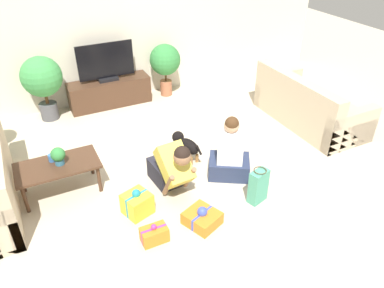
{
  "coord_description": "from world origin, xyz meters",
  "views": [
    {
      "loc": [
        -1.66,
        -3.69,
        3.01
      ],
      "look_at": [
        0.12,
        -0.1,
        0.45
      ],
      "focal_mm": 35.0,
      "sensor_mm": 36.0,
      "label": 1
    }
  ],
  "objects_px": {
    "coffee_table": "(58,168)",
    "potted_plant_back_left": "(42,79)",
    "gift_box_b": "(202,218)",
    "tv": "(106,64)",
    "person_sitting": "(230,155)",
    "potted_plant_back_right": "(165,62)",
    "mug": "(52,158)",
    "gift_box_c": "(154,234)",
    "tabletop_plant": "(58,155)",
    "dog": "(186,144)",
    "gift_box_a": "(137,203)",
    "gift_bag_a": "(258,186)",
    "person_kneeling": "(171,167)",
    "tv_console": "(110,93)",
    "sofa_right": "(308,107)"
  },
  "relations": [
    {
      "from": "coffee_table",
      "to": "potted_plant_back_left",
      "type": "height_order",
      "value": "potted_plant_back_left"
    },
    {
      "from": "gift_box_b",
      "to": "tv",
      "type": "bearing_deg",
      "value": 91.32
    },
    {
      "from": "person_sitting",
      "to": "potted_plant_back_right",
      "type": "bearing_deg",
      "value": -63.74
    },
    {
      "from": "tv",
      "to": "mug",
      "type": "relative_size",
      "value": 7.96
    },
    {
      "from": "potted_plant_back_right",
      "to": "gift_box_b",
      "type": "bearing_deg",
      "value": -106.43
    },
    {
      "from": "gift_box_c",
      "to": "tabletop_plant",
      "type": "xyz_separation_m",
      "value": [
        -0.69,
        1.27,
        0.44
      ]
    },
    {
      "from": "dog",
      "to": "gift_box_a",
      "type": "distance_m",
      "value": 1.24
    },
    {
      "from": "gift_bag_a",
      "to": "dog",
      "type": "bearing_deg",
      "value": 107.69
    },
    {
      "from": "tv",
      "to": "gift_box_c",
      "type": "distance_m",
      "value": 3.46
    },
    {
      "from": "dog",
      "to": "tabletop_plant",
      "type": "height_order",
      "value": "tabletop_plant"
    },
    {
      "from": "gift_bag_a",
      "to": "tabletop_plant",
      "type": "relative_size",
      "value": 2.04
    },
    {
      "from": "tv",
      "to": "dog",
      "type": "height_order",
      "value": "tv"
    },
    {
      "from": "person_kneeling",
      "to": "mug",
      "type": "height_order",
      "value": "person_kneeling"
    },
    {
      "from": "potted_plant_back_left",
      "to": "gift_box_c",
      "type": "relative_size",
      "value": 3.75
    },
    {
      "from": "tv",
      "to": "tabletop_plant",
      "type": "height_order",
      "value": "tv"
    },
    {
      "from": "potted_plant_back_left",
      "to": "gift_box_b",
      "type": "distance_m",
      "value": 3.55
    },
    {
      "from": "potted_plant_back_left",
      "to": "tabletop_plant",
      "type": "height_order",
      "value": "potted_plant_back_left"
    },
    {
      "from": "gift_box_c",
      "to": "gift_box_a",
      "type": "bearing_deg",
      "value": 91.65
    },
    {
      "from": "tv",
      "to": "dog",
      "type": "bearing_deg",
      "value": -77.47
    },
    {
      "from": "coffee_table",
      "to": "mug",
      "type": "height_order",
      "value": "mug"
    },
    {
      "from": "tv_console",
      "to": "mug",
      "type": "relative_size",
      "value": 11.7
    },
    {
      "from": "dog",
      "to": "gift_box_b",
      "type": "xyz_separation_m",
      "value": [
        -0.39,
        -1.24,
        -0.15
      ]
    },
    {
      "from": "mug",
      "to": "tabletop_plant",
      "type": "xyz_separation_m",
      "value": [
        0.07,
        -0.11,
        0.08
      ]
    },
    {
      "from": "gift_box_a",
      "to": "mug",
      "type": "distance_m",
      "value": 1.2
    },
    {
      "from": "coffee_table",
      "to": "gift_box_a",
      "type": "bearing_deg",
      "value": -47.74
    },
    {
      "from": "gift_bag_a",
      "to": "mug",
      "type": "height_order",
      "value": "mug"
    },
    {
      "from": "mug",
      "to": "tv",
      "type": "bearing_deg",
      "value": 57.75
    },
    {
      "from": "gift_box_a",
      "to": "gift_box_c",
      "type": "bearing_deg",
      "value": -88.35
    },
    {
      "from": "tv",
      "to": "potted_plant_back_right",
      "type": "xyz_separation_m",
      "value": [
        1.05,
        -0.05,
        -0.11
      ]
    },
    {
      "from": "dog",
      "to": "mug",
      "type": "xyz_separation_m",
      "value": [
        -1.72,
        0.13,
        0.22
      ]
    },
    {
      "from": "gift_box_b",
      "to": "gift_bag_a",
      "type": "relative_size",
      "value": 1.0
    },
    {
      "from": "potted_plant_back_right",
      "to": "gift_box_c",
      "type": "bearing_deg",
      "value": -115.04
    },
    {
      "from": "dog",
      "to": "gift_bag_a",
      "type": "relative_size",
      "value": 1.26
    },
    {
      "from": "tv_console",
      "to": "gift_box_a",
      "type": "relative_size",
      "value": 3.87
    },
    {
      "from": "dog",
      "to": "gift_box_a",
      "type": "xyz_separation_m",
      "value": [
        -0.98,
        -0.76,
        -0.09
      ]
    },
    {
      "from": "person_kneeling",
      "to": "dog",
      "type": "xyz_separation_m",
      "value": [
        0.45,
        0.55,
        -0.12
      ]
    },
    {
      "from": "person_kneeling",
      "to": "tabletop_plant",
      "type": "distance_m",
      "value": 1.34
    },
    {
      "from": "sofa_right",
      "to": "potted_plant_back_right",
      "type": "height_order",
      "value": "potted_plant_back_right"
    },
    {
      "from": "tv_console",
      "to": "gift_box_b",
      "type": "relative_size",
      "value": 3.09
    },
    {
      "from": "dog",
      "to": "gift_bag_a",
      "type": "xyz_separation_m",
      "value": [
        0.38,
        -1.19,
        -0.01
      ]
    },
    {
      "from": "gift_bag_a",
      "to": "sofa_right",
      "type": "bearing_deg",
      "value": 34.41
    },
    {
      "from": "coffee_table",
      "to": "potted_plant_back_left",
      "type": "bearing_deg",
      "value": 85.35
    },
    {
      "from": "tv",
      "to": "person_sitting",
      "type": "relative_size",
      "value": 1.08
    },
    {
      "from": "tv",
      "to": "person_kneeling",
      "type": "distance_m",
      "value": 2.69
    },
    {
      "from": "person_sitting",
      "to": "tabletop_plant",
      "type": "height_order",
      "value": "person_sitting"
    },
    {
      "from": "gift_bag_a",
      "to": "person_sitting",
      "type": "bearing_deg",
      "value": 94.3
    },
    {
      "from": "gift_box_a",
      "to": "dog",
      "type": "bearing_deg",
      "value": 37.74
    },
    {
      "from": "potted_plant_back_right",
      "to": "gift_box_a",
      "type": "relative_size",
      "value": 2.65
    },
    {
      "from": "person_kneeling",
      "to": "mug",
      "type": "xyz_separation_m",
      "value": [
        -1.27,
        0.68,
        0.1
      ]
    },
    {
      "from": "tv_console",
      "to": "tabletop_plant",
      "type": "relative_size",
      "value": 6.3
    }
  ]
}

